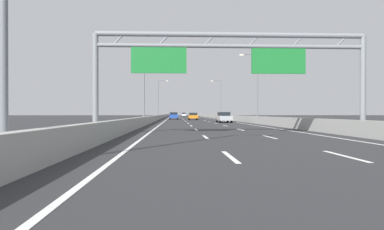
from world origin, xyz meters
The scene contains 48 objects.
ground_plane centered at (0.00, 100.00, 0.00)m, with size 260.00×260.00×0.00m, color #2D2D30.
lane_dash_left_1 centered at (-1.80, 12.50, 0.01)m, with size 0.16×3.00×0.01m, color white.
lane_dash_left_2 centered at (-1.80, 21.50, 0.01)m, with size 0.16×3.00×0.01m, color white.
lane_dash_left_3 centered at (-1.80, 30.50, 0.01)m, with size 0.16×3.00×0.01m, color white.
lane_dash_left_4 centered at (-1.80, 39.50, 0.01)m, with size 0.16×3.00×0.01m, color white.
lane_dash_left_5 centered at (-1.80, 48.50, 0.01)m, with size 0.16×3.00×0.01m, color white.
lane_dash_left_6 centered at (-1.80, 57.50, 0.01)m, with size 0.16×3.00×0.01m, color white.
lane_dash_left_7 centered at (-1.80, 66.50, 0.01)m, with size 0.16×3.00×0.01m, color white.
lane_dash_left_8 centered at (-1.80, 75.50, 0.01)m, with size 0.16×3.00×0.01m, color white.
lane_dash_left_9 centered at (-1.80, 84.50, 0.01)m, with size 0.16×3.00×0.01m, color white.
lane_dash_left_10 centered at (-1.80, 93.50, 0.01)m, with size 0.16×3.00×0.01m, color white.
lane_dash_left_11 centered at (-1.80, 102.50, 0.01)m, with size 0.16×3.00×0.01m, color white.
lane_dash_left_12 centered at (-1.80, 111.50, 0.01)m, with size 0.16×3.00×0.01m, color white.
lane_dash_left_13 centered at (-1.80, 120.50, 0.01)m, with size 0.16×3.00×0.01m, color white.
lane_dash_left_14 centered at (-1.80, 129.50, 0.01)m, with size 0.16×3.00×0.01m, color white.
lane_dash_left_15 centered at (-1.80, 138.50, 0.01)m, with size 0.16×3.00×0.01m, color white.
lane_dash_left_16 centered at (-1.80, 147.50, 0.01)m, with size 0.16×3.00×0.01m, color white.
lane_dash_left_17 centered at (-1.80, 156.50, 0.01)m, with size 0.16×3.00×0.01m, color white.
lane_dash_right_1 centered at (1.80, 12.50, 0.01)m, with size 0.16×3.00×0.01m, color white.
lane_dash_right_2 centered at (1.80, 21.50, 0.01)m, with size 0.16×3.00×0.01m, color white.
lane_dash_right_3 centered at (1.80, 30.50, 0.01)m, with size 0.16×3.00×0.01m, color white.
lane_dash_right_4 centered at (1.80, 39.50, 0.01)m, with size 0.16×3.00×0.01m, color white.
lane_dash_right_5 centered at (1.80, 48.50, 0.01)m, with size 0.16×3.00×0.01m, color white.
lane_dash_right_6 centered at (1.80, 57.50, 0.01)m, with size 0.16×3.00×0.01m, color white.
lane_dash_right_7 centered at (1.80, 66.50, 0.01)m, with size 0.16×3.00×0.01m, color white.
lane_dash_right_8 centered at (1.80, 75.50, 0.01)m, with size 0.16×3.00×0.01m, color white.
lane_dash_right_9 centered at (1.80, 84.50, 0.01)m, with size 0.16×3.00×0.01m, color white.
lane_dash_right_10 centered at (1.80, 93.50, 0.01)m, with size 0.16×3.00×0.01m, color white.
lane_dash_right_11 centered at (1.80, 102.50, 0.01)m, with size 0.16×3.00×0.01m, color white.
lane_dash_right_12 centered at (1.80, 111.50, 0.01)m, with size 0.16×3.00×0.01m, color white.
lane_dash_right_13 centered at (1.80, 120.50, 0.01)m, with size 0.16×3.00×0.01m, color white.
lane_dash_right_14 centered at (1.80, 129.50, 0.01)m, with size 0.16×3.00×0.01m, color white.
lane_dash_right_15 centered at (1.80, 138.50, 0.01)m, with size 0.16×3.00×0.01m, color white.
lane_dash_right_16 centered at (1.80, 147.50, 0.01)m, with size 0.16×3.00×0.01m, color white.
lane_dash_right_17 centered at (1.80, 156.50, 0.01)m, with size 0.16×3.00×0.01m, color white.
edge_line_left centered at (-5.25, 88.00, 0.01)m, with size 0.16×176.00×0.01m, color white.
edge_line_right centered at (5.25, 88.00, 0.01)m, with size 0.16×176.00×0.01m, color white.
barrier_left centered at (-6.90, 110.00, 0.47)m, with size 0.45×220.00×0.95m.
barrier_right centered at (6.90, 110.00, 0.47)m, with size 0.45×220.00×0.95m.
sign_gantry centered at (-0.18, 23.65, 4.84)m, with size 17.05×0.36×6.36m.
streetlamp_left_mid centered at (-7.47, 49.99, 5.40)m, with size 2.58×0.28×9.50m.
streetlamp_right_mid centered at (7.47, 49.99, 5.40)m, with size 2.58×0.28×9.50m.
streetlamp_left_far centered at (-7.47, 89.40, 5.40)m, with size 2.58×0.28×9.50m.
streetlamp_right_far centered at (7.47, 89.40, 5.40)m, with size 2.58×0.28×9.50m.
orange_car centered at (0.10, 73.97, 0.73)m, with size 1.82×4.58×1.42m.
silver_car centered at (3.42, 52.19, 0.76)m, with size 1.81×4.64×1.49m.
white_car centered at (-0.18, 139.78, 0.77)m, with size 1.74×4.48×1.51m.
blue_car centered at (-3.82, 78.41, 0.77)m, with size 1.82×4.24×1.52m.
Camera 1 is at (-3.49, 1.56, 1.35)m, focal length 33.58 mm.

